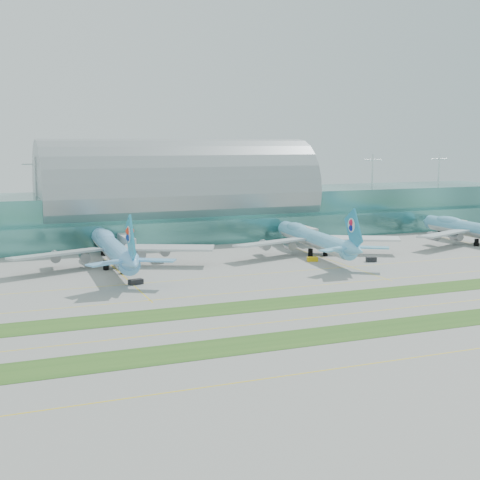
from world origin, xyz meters
name	(u,v)px	position (x,y,z in m)	size (l,w,h in m)	color
ground	(316,302)	(0.00, 0.00, 0.00)	(700.00, 700.00, 0.00)	gray
terminal	(179,205)	(0.01, 128.79, 14.23)	(340.00, 69.10, 36.00)	#3D7A75
grass_strip_near	(374,329)	(0.00, -28.00, 0.04)	(420.00, 12.00, 0.08)	#2D591E
grass_strip_far	(312,300)	(0.00, 2.00, 0.04)	(420.00, 12.00, 0.08)	#2D591E
taxiline_a	(429,355)	(0.00, -48.00, 0.01)	(420.00, 0.35, 0.01)	yellow
taxiline_b	(343,315)	(0.00, -14.00, 0.01)	(420.00, 0.35, 0.01)	yellow
taxiline_c	(287,288)	(0.00, 18.00, 0.01)	(420.00, 0.35, 0.01)	yellow
taxiline_d	(257,274)	(0.00, 40.00, 0.01)	(420.00, 0.35, 0.01)	yellow
airliner_b	(113,247)	(-40.63, 69.47, 6.66)	(69.08, 78.40, 21.58)	#6BB2EC
airliner_c	(314,238)	(34.36, 66.68, 6.39)	(66.07, 75.27, 20.71)	#6BC1EC
airliner_d	(476,229)	(108.25, 64.21, 6.28)	(65.19, 73.83, 20.36)	#64B6DD
gse_c	(136,282)	(-39.71, 39.36, 0.75)	(4.26, 2.18, 1.51)	black
gse_d	(127,271)	(-38.87, 56.41, 0.69)	(3.87, 1.74, 1.39)	black
gse_e	(312,259)	(27.19, 53.80, 0.78)	(3.70, 1.89, 1.56)	gold
gse_f	(371,259)	(46.26, 45.48, 0.85)	(3.62, 1.88, 1.69)	black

